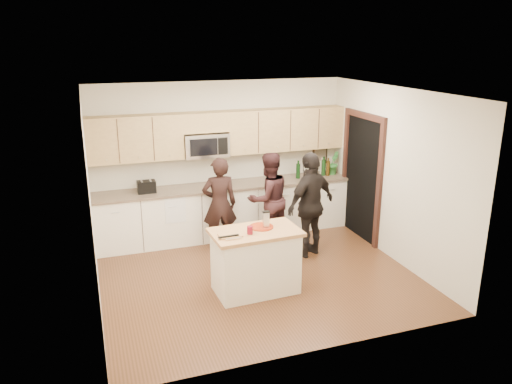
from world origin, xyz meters
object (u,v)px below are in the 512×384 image
object	(u,v)px
toaster	(146,187)
woman_left	(220,204)
island	(256,261)
woman_center	(268,199)
woman_right	(311,205)

from	to	relation	value
toaster	woman_left	size ratio (longest dim) A/B	0.19
toaster	woman_left	distance (m)	1.25
island	woman_center	distance (m)	1.75
island	woman_right	bearing A→B (deg)	33.06
woman_left	woman_right	distance (m)	1.49
woman_center	woman_right	xyz separation A→B (m)	(0.48, -0.65, 0.05)
island	woman_left	size ratio (longest dim) A/B	0.78
woman_left	woman_right	size ratio (longest dim) A/B	0.92
island	woman_right	world-z (taller)	woman_right
island	woman_left	xyz separation A→B (m)	(-0.08, 1.57, 0.33)
toaster	woman_right	world-z (taller)	woman_right
woman_left	woman_right	xyz separation A→B (m)	(1.32, -0.69, 0.07)
woman_left	woman_right	world-z (taller)	woman_right
island	toaster	bearing A→B (deg)	116.50
toaster	woman_right	size ratio (longest dim) A/B	0.18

